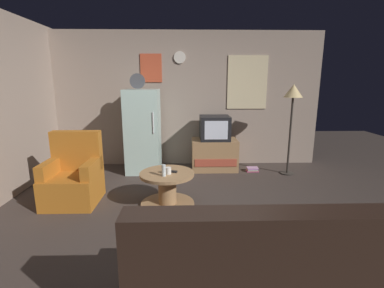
{
  "coord_description": "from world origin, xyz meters",
  "views": [
    {
      "loc": [
        -0.02,
        -3.05,
        1.65
      ],
      "look_at": [
        0.08,
        0.9,
        0.75
      ],
      "focal_mm": 26.09,
      "sensor_mm": 36.0,
      "label": 1
    }
  ],
  "objects_px": {
    "mug_ceramic_white": "(168,171)",
    "armchair": "(74,178)",
    "crt_tv": "(215,128)",
    "wine_glass": "(164,170)",
    "couch": "(254,277)",
    "tv_stand": "(214,154)",
    "coffee_table": "(167,189)",
    "book_stack": "(252,169)",
    "fridge": "(143,131)",
    "remote_control": "(172,171)",
    "standing_lamp": "(293,98)"
  },
  "relations": [
    {
      "from": "mug_ceramic_white",
      "to": "armchair",
      "type": "distance_m",
      "value": 1.35
    },
    {
      "from": "crt_tv",
      "to": "wine_glass",
      "type": "bearing_deg",
      "value": -115.85
    },
    {
      "from": "mug_ceramic_white",
      "to": "couch",
      "type": "relative_size",
      "value": 0.05
    },
    {
      "from": "wine_glass",
      "to": "crt_tv",
      "type": "bearing_deg",
      "value": 64.15
    },
    {
      "from": "tv_stand",
      "to": "coffee_table",
      "type": "distance_m",
      "value": 1.75
    },
    {
      "from": "armchair",
      "to": "book_stack",
      "type": "xyz_separation_m",
      "value": [
        2.79,
        1.23,
        -0.3
      ]
    },
    {
      "from": "crt_tv",
      "to": "mug_ceramic_white",
      "type": "distance_m",
      "value": 1.82
    },
    {
      "from": "fridge",
      "to": "tv_stand",
      "type": "xyz_separation_m",
      "value": [
        1.31,
        0.07,
        -0.47
      ]
    },
    {
      "from": "mug_ceramic_white",
      "to": "remote_control",
      "type": "distance_m",
      "value": 0.09
    },
    {
      "from": "fridge",
      "to": "wine_glass",
      "type": "height_order",
      "value": "fridge"
    },
    {
      "from": "standing_lamp",
      "to": "remote_control",
      "type": "xyz_separation_m",
      "value": [
        -2.03,
        -1.25,
        -0.88
      ]
    },
    {
      "from": "tv_stand",
      "to": "standing_lamp",
      "type": "height_order",
      "value": "standing_lamp"
    },
    {
      "from": "fridge",
      "to": "couch",
      "type": "relative_size",
      "value": 1.04
    },
    {
      "from": "armchair",
      "to": "book_stack",
      "type": "relative_size",
      "value": 4.39
    },
    {
      "from": "tv_stand",
      "to": "crt_tv",
      "type": "bearing_deg",
      "value": -154.19
    },
    {
      "from": "coffee_table",
      "to": "armchair",
      "type": "height_order",
      "value": "armchair"
    },
    {
      "from": "fridge",
      "to": "crt_tv",
      "type": "relative_size",
      "value": 3.28
    },
    {
      "from": "crt_tv",
      "to": "wine_glass",
      "type": "xyz_separation_m",
      "value": [
        -0.82,
        -1.7,
        -0.26
      ]
    },
    {
      "from": "fridge",
      "to": "armchair",
      "type": "xyz_separation_m",
      "value": [
        -0.78,
        -1.31,
        -0.42
      ]
    },
    {
      "from": "standing_lamp",
      "to": "book_stack",
      "type": "distance_m",
      "value": 1.46
    },
    {
      "from": "standing_lamp",
      "to": "couch",
      "type": "xyz_separation_m",
      "value": [
        -1.38,
        -3.1,
        -1.05
      ]
    },
    {
      "from": "mug_ceramic_white",
      "to": "couch",
      "type": "distance_m",
      "value": 1.91
    },
    {
      "from": "standing_lamp",
      "to": "wine_glass",
      "type": "height_order",
      "value": "standing_lamp"
    },
    {
      "from": "armchair",
      "to": "wine_glass",
      "type": "bearing_deg",
      "value": -14.13
    },
    {
      "from": "wine_glass",
      "to": "book_stack",
      "type": "bearing_deg",
      "value": 45.48
    },
    {
      "from": "mug_ceramic_white",
      "to": "armchair",
      "type": "relative_size",
      "value": 0.09
    },
    {
      "from": "coffee_table",
      "to": "couch",
      "type": "relative_size",
      "value": 0.42
    },
    {
      "from": "tv_stand",
      "to": "fridge",
      "type": "bearing_deg",
      "value": -177.0
    },
    {
      "from": "crt_tv",
      "to": "couch",
      "type": "xyz_separation_m",
      "value": [
        -0.08,
        -3.39,
        -0.48
      ]
    },
    {
      "from": "fridge",
      "to": "wine_glass",
      "type": "bearing_deg",
      "value": -73.36
    },
    {
      "from": "fridge",
      "to": "coffee_table",
      "type": "height_order",
      "value": "fridge"
    },
    {
      "from": "remote_control",
      "to": "book_stack",
      "type": "bearing_deg",
      "value": 63.24
    },
    {
      "from": "fridge",
      "to": "mug_ceramic_white",
      "type": "distance_m",
      "value": 1.66
    },
    {
      "from": "fridge",
      "to": "standing_lamp",
      "type": "distance_m",
      "value": 2.69
    },
    {
      "from": "fridge",
      "to": "coffee_table",
      "type": "relative_size",
      "value": 2.46
    },
    {
      "from": "tv_stand",
      "to": "remote_control",
      "type": "xyz_separation_m",
      "value": [
        -0.73,
        -1.55,
        0.19
      ]
    },
    {
      "from": "remote_control",
      "to": "couch",
      "type": "bearing_deg",
      "value": -51.45
    },
    {
      "from": "fridge",
      "to": "wine_glass",
      "type": "xyz_separation_m",
      "value": [
        0.49,
        -1.63,
        -0.21
      ]
    },
    {
      "from": "crt_tv",
      "to": "book_stack",
      "type": "height_order",
      "value": "crt_tv"
    },
    {
      "from": "wine_glass",
      "to": "mug_ceramic_white",
      "type": "bearing_deg",
      "value": 56.62
    },
    {
      "from": "remote_control",
      "to": "couch",
      "type": "xyz_separation_m",
      "value": [
        0.66,
        -1.84,
        -0.16
      ]
    },
    {
      "from": "armchair",
      "to": "mug_ceramic_white",
      "type": "bearing_deg",
      "value": -10.29
    },
    {
      "from": "wine_glass",
      "to": "couch",
      "type": "relative_size",
      "value": 0.09
    },
    {
      "from": "standing_lamp",
      "to": "mug_ceramic_white",
      "type": "height_order",
      "value": "standing_lamp"
    },
    {
      "from": "mug_ceramic_white",
      "to": "armchair",
      "type": "bearing_deg",
      "value": 169.71
    },
    {
      "from": "fridge",
      "to": "remote_control",
      "type": "bearing_deg",
      "value": -68.64
    },
    {
      "from": "coffee_table",
      "to": "book_stack",
      "type": "xyz_separation_m",
      "value": [
        1.49,
        1.41,
        -0.19
      ]
    },
    {
      "from": "crt_tv",
      "to": "coffee_table",
      "type": "distance_m",
      "value": 1.84
    },
    {
      "from": "armchair",
      "to": "couch",
      "type": "distance_m",
      "value": 2.85
    },
    {
      "from": "tv_stand",
      "to": "remote_control",
      "type": "bearing_deg",
      "value": -115.39
    }
  ]
}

